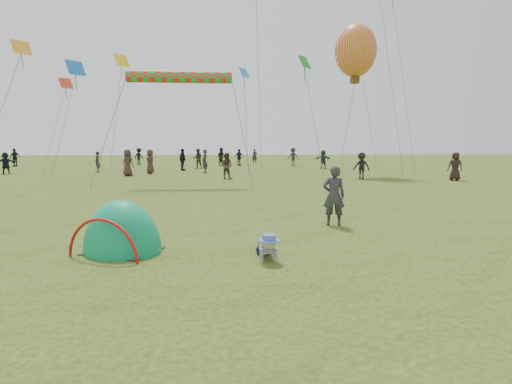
{
  "coord_description": "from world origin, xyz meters",
  "views": [
    {
      "loc": [
        -0.47,
        -6.81,
        2.22
      ],
      "look_at": [
        0.38,
        3.09,
        1.0
      ],
      "focal_mm": 28.0,
      "sensor_mm": 36.0,
      "label": 1
    }
  ],
  "objects": [
    {
      "name": "crowd_person_15",
      "position": [
        8.07,
        17.02,
        0.83
      ],
      "size": [
        1.22,
        1.14,
        1.65
      ],
      "primitive_type": "imported",
      "rotation": [
        0.0,
        0.0,
        5.61
      ],
      "color": "black",
      "rests_on": "ground"
    },
    {
      "name": "diamond_kite_0",
      "position": [
        11.0,
        26.81,
        10.11
      ],
      "size": [
        1.3,
        1.3,
        1.07
      ],
      "primitive_type": "plane",
      "rotation": [
        1.05,
        0.0,
        0.79
      ],
      "color": "orange"
    },
    {
      "name": "diamond_kite_8",
      "position": [
        -9.98,
        13.85,
        6.77
      ],
      "size": [
        0.88,
        0.88,
        0.72
      ],
      "primitive_type": "plane",
      "rotation": [
        1.05,
        0.0,
        0.79
      ],
      "color": "orange"
    },
    {
      "name": "crowd_person_5",
      "position": [
        -15.98,
        23.33,
        0.79
      ],
      "size": [
        1.49,
        1.18,
        1.58
      ],
      "primitive_type": "imported",
      "rotation": [
        0.0,
        0.0,
        3.71
      ],
      "color": "black",
      "rests_on": "ground"
    },
    {
      "name": "crowd_person_0",
      "position": [
        -1.75,
        23.4,
        0.88
      ],
      "size": [
        0.62,
        0.75,
        1.75
      ],
      "primitive_type": "imported",
      "rotation": [
        0.0,
        0.0,
        5.07
      ],
      "color": "#29292E",
      "rests_on": "ground"
    },
    {
      "name": "popup_tent",
      "position": [
        -2.53,
        1.4,
        0.0
      ],
      "size": [
        2.07,
        1.92,
        2.15
      ],
      "primitive_type": "ellipsoid",
      "rotation": [
        0.0,
        0.0,
        -0.42
      ],
      "color": "#088341",
      "rests_on": "ground"
    },
    {
      "name": "crowd_person_1",
      "position": [
        -0.18,
        18.25,
        0.81
      ],
      "size": [
        0.98,
        0.9,
        1.63
      ],
      "primitive_type": "imported",
      "rotation": [
        0.0,
        0.0,
        2.69
      ],
      "color": "#43372C",
      "rests_on": "ground"
    },
    {
      "name": "crowd_person_4",
      "position": [
        -5.7,
        22.98,
        0.88
      ],
      "size": [
        0.65,
        0.92,
        1.77
      ],
      "primitive_type": "imported",
      "rotation": [
        0.0,
        0.0,
        4.82
      ],
      "color": "#422B28",
      "rests_on": "ground"
    },
    {
      "name": "crowd_person_6",
      "position": [
        -10.02,
        24.86,
        0.79
      ],
      "size": [
        0.57,
        0.68,
        1.59
      ],
      "primitive_type": "imported",
      "rotation": [
        0.0,
        0.0,
        5.11
      ],
      "color": "#25232C",
      "rests_on": "ground"
    },
    {
      "name": "diamond_kite_3",
      "position": [
        3.85,
        14.18,
        6.39
      ],
      "size": [
        0.83,
        0.83,
        0.67
      ],
      "primitive_type": "plane",
      "rotation": [
        1.05,
        0.0,
        0.79
      ],
      "color": "#1B8D1E"
    },
    {
      "name": "diamond_kite_1",
      "position": [
        -12.17,
        25.22,
        6.72
      ],
      "size": [
        0.99,
        0.99,
        0.81
      ],
      "primitive_type": "plane",
      "rotation": [
        1.05,
        0.0,
        0.79
      ],
      "color": "red"
    },
    {
      "name": "diamond_kite_7",
      "position": [
        -8.94,
        29.29,
        9.25
      ],
      "size": [
        1.33,
        1.33,
        1.08
      ],
      "primitive_type": "plane",
      "rotation": [
        1.05,
        0.0,
        0.79
      ],
      "color": "yellow"
    },
    {
      "name": "crawling_toddler",
      "position": [
        0.38,
        0.59,
        0.27
      ],
      "size": [
        0.55,
        0.75,
        0.55
      ],
      "primitive_type": null,
      "rotation": [
        0.0,
        0.0,
        0.07
      ],
      "color": "black",
      "rests_on": "ground"
    },
    {
      "name": "crowd_person_16",
      "position": [
        13.39,
        15.84,
        0.85
      ],
      "size": [
        0.93,
        0.73,
        1.69
      ],
      "primitive_type": "imported",
      "rotation": [
        0.0,
        0.0,
        2.89
      ],
      "color": "black",
      "rests_on": "ground"
    },
    {
      "name": "rainbow_tube_kite",
      "position": [
        -2.64,
        15.03,
        5.69
      ],
      "size": [
        5.47,
        0.64,
        0.64
      ],
      "primitive_type": "cylinder",
      "rotation": [
        0.0,
        1.57,
        0.0
      ],
      "color": "red"
    },
    {
      "name": "crowd_person_11",
      "position": [
        8.43,
        27.79,
        0.81
      ],
      "size": [
        1.57,
        0.73,
        1.63
      ],
      "primitive_type": "imported",
      "rotation": [
        0.0,
        0.0,
        3.31
      ],
      "color": "#2C3844",
      "rests_on": "ground"
    },
    {
      "name": "diamond_kite_4",
      "position": [
        -10.19,
        21.68,
        7.24
      ],
      "size": [
        1.25,
        1.25,
        1.02
      ],
      "primitive_type": "plane",
      "rotation": [
        1.05,
        0.0,
        0.79
      ],
      "color": "blue"
    },
    {
      "name": "crowd_person_12",
      "position": [
        3.15,
        37.09,
        0.79
      ],
      "size": [
        0.6,
        0.41,
        1.58
      ],
      "primitive_type": "imported",
      "rotation": [
        0.0,
        0.0,
        6.23
      ],
      "color": "#232226",
      "rests_on": "ground"
    },
    {
      "name": "diamond_kite_10",
      "position": [
        1.33,
        25.0,
        7.65
      ],
      "size": [
        0.95,
        0.95,
        0.78
      ],
      "primitive_type": "plane",
      "rotation": [
        1.05,
        0.0,
        0.79
      ],
      "color": "#2893CD"
    },
    {
      "name": "crowd_person_13",
      "position": [
        -0.52,
        32.34,
        0.88
      ],
      "size": [
        1.08,
        1.07,
        1.76
      ],
      "primitive_type": "imported",
      "rotation": [
        0.0,
        0.0,
        2.38
      ],
      "color": "black",
      "rests_on": "ground"
    },
    {
      "name": "crowd_person_9",
      "position": [
        -9.19,
        36.37,
        0.86
      ],
      "size": [
        1.27,
        1.07,
        1.71
      ],
      "primitive_type": "imported",
      "rotation": [
        0.0,
        0.0,
        2.67
      ],
      "color": "black",
      "rests_on": "ground"
    },
    {
      "name": "crowd_person_8",
      "position": [
        -20.24,
        33.35,
        0.86
      ],
      "size": [
        0.82,
        1.09,
        1.71
      ],
      "primitive_type": "imported",
      "rotation": [
        0.0,
        0.0,
        4.26
      ],
      "color": "black",
      "rests_on": "ground"
    },
    {
      "name": "crowd_person_7",
      "position": [
        -2.58,
        28.7,
        0.87
      ],
      "size": [
        0.96,
        0.81,
        1.74
      ],
      "primitive_type": "imported",
      "rotation": [
        0.0,
        0.0,
        3.34
      ],
      "color": "#372826",
      "rests_on": "ground"
    },
    {
      "name": "crowd_person_14",
      "position": [
        1.27,
        32.99,
        0.84
      ],
      "size": [
        0.99,
        0.97,
        1.67
      ],
      "primitive_type": "imported",
      "rotation": [
        0.0,
        0.0,
        2.39
      ],
      "color": "black",
      "rests_on": "ground"
    },
    {
      "name": "ground",
      "position": [
        0.0,
        0.0,
        0.0
      ],
      "size": [
        140.0,
        140.0,
        0.0
      ],
      "primitive_type": "plane",
      "color": "#1B4109"
    },
    {
      "name": "crowd_person_2",
      "position": [
        -3.65,
        26.12,
        0.89
      ],
      "size": [
        0.89,
        1.13,
        1.79
      ],
      "primitive_type": "imported",
      "rotation": [
        0.0,
        0.0,
        2.09
      ],
      "color": "black",
      "rests_on": "ground"
    },
    {
      "name": "balloon_kite",
      "position": [
        8.82,
        20.99,
        8.35
      ],
      "size": [
        2.85,
        2.85,
        3.99
      ],
      "primitive_type": null,
      "color": "yellow"
    },
    {
      "name": "crowd_person_3",
      "position": [
        6.57,
        32.36,
        0.89
      ],
      "size": [
        1.32,
        1.13,
        1.77
      ],
      "primitive_type": "imported",
      "rotation": [
        0.0,
        0.0,
        5.78
      ],
      "color": "#2B2936",
      "rests_on": "ground"
    },
    {
      "name": "crowd_person_10",
      "position": [
        -6.86,
        21.01,
        0.9
      ],
      "size": [
        1.05,
        0.93,
        1.8
      ],
      "primitive_type": "imported",
      "rotation": [
        0.0,
        0.0,
        2.63
      ],
      "color": "#3A2924",
      "rests_on": "ground"
    },
    {
      "name": "standing_adult",
      "position": [
        2.53,
        3.63,
        0.81
      ],
      "size": [
        0.66,
        0.5,
        1.62
      ],
      "primitive_type": "imported",
      "rotation": [
        0.0,
        0.0,
        2.93
      ],
      "color": "#2C2E33",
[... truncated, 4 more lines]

